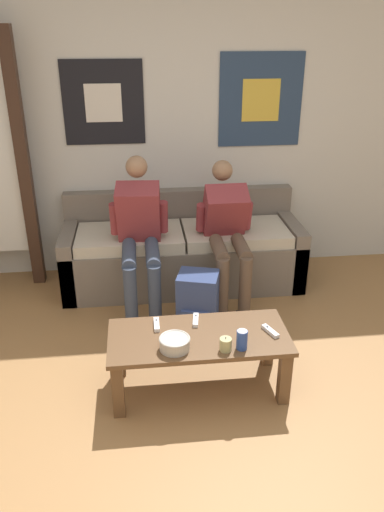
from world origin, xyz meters
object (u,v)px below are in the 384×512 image
drink_can_blue (242,340)px  game_controller_near_left (196,320)px  person_seated_teen (227,229)px  game_controller_near_right (157,324)px  game_controller_far_center (270,331)px  person_seated_adult (140,232)px  couch (182,252)px  backpack (198,304)px  pillar_candle (226,344)px  ceramic_bowl (175,343)px  coffee_table (199,345)px

drink_can_blue → game_controller_near_left: size_ratio=0.84×
person_seated_teen → game_controller_near_right: size_ratio=7.83×
game_controller_near_left → game_controller_far_center: same height
person_seated_adult → game_controller_far_center: bearing=-55.2°
couch → drink_can_blue: size_ratio=16.75×
backpack → game_controller_far_center: 0.80m
couch → game_controller_near_right: 1.39m
person_seated_teen → person_seated_adult: bearing=-176.7°
pillar_candle → game_controller_near_right: pillar_candle is taller
ceramic_bowl → game_controller_far_center: 0.61m
drink_can_blue → game_controller_near_left: 0.40m
couch → pillar_candle: size_ratio=22.59×
drink_can_blue → couch: bearing=96.7°
game_controller_far_center → couch: bearing=105.1°
game_controller_far_center → coffee_table: bearing=177.0°
pillar_candle → person_seated_teen: bearing=79.7°
coffee_table → game_controller_near_right: 0.30m
backpack → drink_can_blue: (0.16, -0.83, 0.23)m
backpack → ceramic_bowl: size_ratio=2.53×
couch → person_seated_adult: (-0.37, -0.39, 0.37)m
pillar_candle → game_controller_near_left: (-0.14, 0.33, -0.03)m
couch → ceramic_bowl: (-0.20, -1.61, 0.15)m
couch → coffee_table: (-0.04, -1.48, 0.03)m
couch → person_seated_adult: 0.65m
couch → ceramic_bowl: couch is taller
couch → game_controller_far_center: size_ratio=14.19×
ceramic_bowl → game_controller_near_left: bearing=60.4°
drink_can_blue → backpack: bearing=100.8°
drink_can_blue → game_controller_far_center: size_ratio=0.85×
coffee_table → game_controller_far_center: (0.45, -0.02, 0.09)m
person_seated_teen → ceramic_bowl: bearing=-112.9°
backpack → drink_can_blue: 0.87m
backpack → game_controller_near_right: size_ratio=3.28×
coffee_table → drink_can_blue: size_ratio=9.02×
person_seated_adult → coffee_table: bearing=-73.1°
drink_can_blue → person_seated_teen: bearing=83.9°
person_seated_adult → person_seated_teen: person_seated_adult is taller
coffee_table → backpack: 0.67m
coffee_table → person_seated_teen: bearing=71.8°
game_controller_near_right → game_controller_far_center: 0.72m
person_seated_teen → game_controller_far_center: bearing=-86.4°
coffee_table → person_seated_adult: person_seated_adult is taller
coffee_table → pillar_candle: size_ratio=12.17×
ceramic_bowl → drink_can_blue: 0.40m
game_controller_near_left → backpack: bearing=81.4°
coffee_table → backpack: bearing=83.4°
couch → game_controller_near_right: bearing=-102.3°
game_controller_near_left → person_seated_teen: bearing=69.1°
backpack → ceramic_bowl: bearing=-106.7°
person_seated_adult → pillar_candle: bearing=-69.7°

